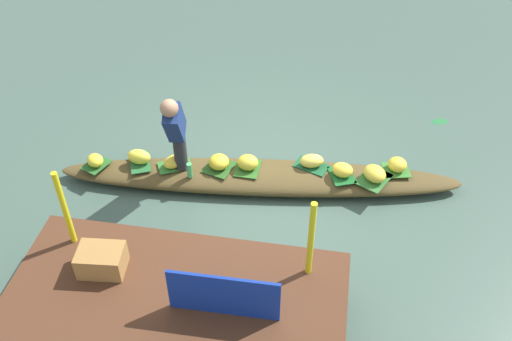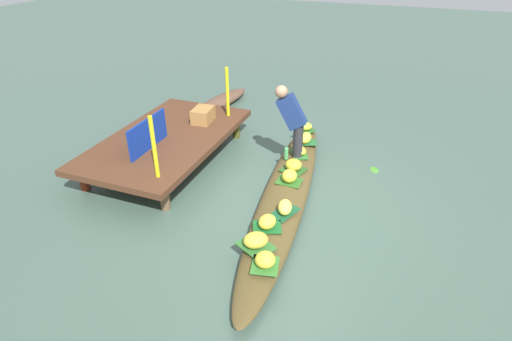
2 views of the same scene
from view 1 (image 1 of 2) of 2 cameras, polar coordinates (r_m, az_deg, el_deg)
name	(u,v)px [view 1 (image 1 of 2)]	position (r m, az deg, el deg)	size (l,w,h in m)	color
canal_water	(259,184)	(7.18, 0.34, -1.38)	(40.00, 40.00, 0.00)	#40584D
dock_platform	(172,309)	(5.48, -8.39, -13.53)	(3.20, 1.80, 0.47)	#4E2E1C
vendor_boat	(259,177)	(7.10, 0.35, -0.66)	(5.00, 0.65, 0.24)	#504020
leaf_mat_0	(175,166)	(7.15, -8.13, 0.49)	(0.41, 0.24, 0.01)	#30722D
banana_bunch_0	(174,161)	(7.10, -8.18, 0.93)	(0.29, 0.19, 0.14)	yellow
leaf_mat_1	(248,168)	(7.04, -0.82, 0.25)	(0.36, 0.29, 0.01)	#2D6221
banana_bunch_1	(248,162)	(6.98, -0.83, 0.84)	(0.26, 0.22, 0.19)	yellow
leaf_mat_2	(396,170)	(7.22, 13.85, 0.06)	(0.32, 0.30, 0.01)	#35742B
banana_bunch_2	(397,165)	(7.17, 13.96, 0.58)	(0.23, 0.23, 0.17)	yellow
leaf_mat_3	(311,166)	(7.10, 5.56, 0.46)	(0.41, 0.24, 0.01)	#18502C
banana_bunch_3	(312,161)	(7.05, 5.60, 0.97)	(0.29, 0.18, 0.17)	#F7D951
leaf_mat_4	(374,179)	(7.03, 11.70, -0.83)	(0.42, 0.32, 0.01)	#2E662B
banana_bunch_4	(375,174)	(6.98, 11.79, -0.31)	(0.30, 0.25, 0.17)	gold
leaf_mat_5	(219,167)	(7.06, -3.70, 0.33)	(0.35, 0.33, 0.01)	#27531E
banana_bunch_5	(219,162)	(7.01, -3.74, 0.87)	(0.25, 0.25, 0.18)	gold
leaf_mat_6	(342,175)	(7.02, 8.58, -0.46)	(0.36, 0.27, 0.01)	#175B24
banana_bunch_6	(342,170)	(6.96, 8.65, 0.05)	(0.25, 0.21, 0.17)	yellow
leaf_mat_7	(96,165)	(7.36, -15.69, 0.56)	(0.32, 0.25, 0.01)	#265C23
banana_bunch_7	(95,160)	(7.32, -15.79, 0.99)	(0.23, 0.19, 0.14)	yellow
leaf_mat_8	(140,162)	(7.27, -11.53, 0.80)	(0.41, 0.24, 0.01)	#245F2F
banana_bunch_8	(139,157)	(7.21, -11.62, 1.36)	(0.29, 0.19, 0.19)	yellow
vendor_person	(175,129)	(6.60, -8.07, 4.17)	(0.24, 0.53, 1.19)	#28282D
water_bottle	(190,170)	(6.91, -6.66, 0.03)	(0.07, 0.07, 0.19)	#4CA95E
market_banner	(224,296)	(5.13, -3.26, -12.39)	(1.01, 0.03, 0.50)	navy
railing_post_west	(311,239)	(5.29, 5.52, -6.87)	(0.06, 0.06, 0.92)	yellow
railing_post_east	(65,209)	(5.85, -18.60, -3.63)	(0.06, 0.06, 0.92)	yellow
produce_crate	(102,260)	(5.73, -15.19, -8.65)	(0.44, 0.32, 0.26)	#A0713B
drifting_plant_0	(439,121)	(8.63, 17.87, 4.70)	(0.25, 0.15, 0.01)	#226C35
drifting_plant_1	(176,121)	(8.30, -7.96, 4.91)	(0.22, 0.14, 0.01)	#448C29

